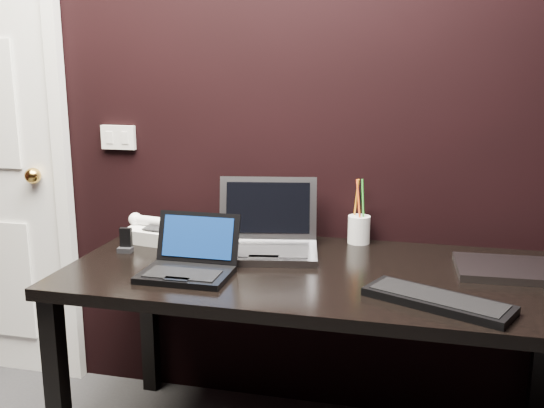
% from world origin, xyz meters
% --- Properties ---
extents(wall_back, '(4.00, 0.00, 4.00)m').
position_xyz_m(wall_back, '(0.00, 1.80, 1.30)').
color(wall_back, black).
rests_on(wall_back, ground).
extents(wall_switch, '(0.15, 0.02, 0.10)m').
position_xyz_m(wall_switch, '(-0.62, 1.79, 1.12)').
color(wall_switch, silver).
rests_on(wall_switch, wall_back).
extents(desk, '(1.70, 0.80, 0.74)m').
position_xyz_m(desk, '(0.30, 1.40, 0.66)').
color(desk, black).
rests_on(desk, ground).
extents(netbook, '(0.29, 0.26, 0.18)m').
position_xyz_m(netbook, '(-0.11, 1.25, 0.78)').
color(netbook, black).
rests_on(netbook, desk).
extents(silver_laptop, '(0.43, 0.40, 0.26)m').
position_xyz_m(silver_laptop, '(0.08, 1.54, 0.79)').
color(silver_laptop, gray).
rests_on(silver_laptop, desk).
extents(ext_keyboard, '(0.44, 0.30, 0.03)m').
position_xyz_m(ext_keyboard, '(0.68, 1.17, 0.75)').
color(ext_keyboard, black).
rests_on(ext_keyboard, desk).
extents(closed_laptop, '(0.37, 0.27, 0.02)m').
position_xyz_m(closed_laptop, '(0.93, 1.51, 0.75)').
color(closed_laptop, '#97979C').
rests_on(closed_laptop, desk).
extents(desk_phone, '(0.24, 0.21, 0.12)m').
position_xyz_m(desk_phone, '(-0.37, 1.59, 0.78)').
color(desk_phone, white).
rests_on(desk_phone, desk).
extents(mobile_phone, '(0.06, 0.05, 0.09)m').
position_xyz_m(mobile_phone, '(-0.42, 1.43, 0.77)').
color(mobile_phone, black).
rests_on(mobile_phone, desk).
extents(pen_cup, '(0.10, 0.10, 0.25)m').
position_xyz_m(pen_cup, '(0.40, 1.75, 0.80)').
color(pen_cup, silver).
rests_on(pen_cup, desk).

